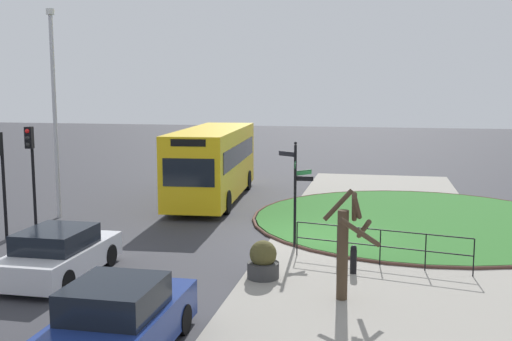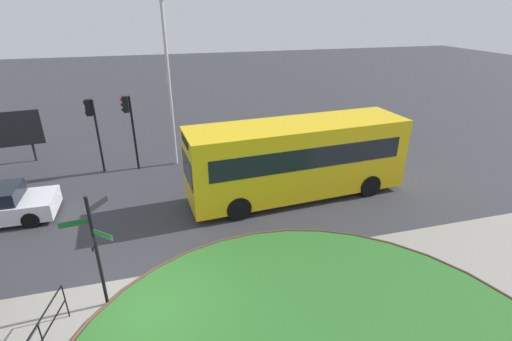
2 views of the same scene
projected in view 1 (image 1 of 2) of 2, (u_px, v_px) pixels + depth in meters
ground at (315, 239)px, 20.89m from camera, size 120.00×120.00×0.00m
sidewalk_paving at (381, 242)px, 20.44m from camera, size 32.00×7.51×0.02m
grass_island at (417, 220)px, 23.73m from camera, size 12.67×12.67×0.10m
grass_kerb_ring at (417, 220)px, 23.73m from camera, size 12.98×12.98×0.11m
signpost_directional at (296, 186)px, 19.53m from camera, size 1.27×1.19×3.49m
bollard_foreground at (353, 259)px, 16.96m from camera, size 0.19×0.19×0.83m
railing_grass_edge at (380, 242)px, 17.68m from camera, size 1.15×5.10×1.10m
bus_yellow at (213, 162)px, 27.87m from camera, size 9.60×3.16×3.33m
car_near_lane at (59, 254)px, 16.61m from camera, size 4.08×1.94×1.40m
car_far_lane at (118, 323)px, 11.67m from camera, size 4.22×1.93×1.55m
traffic_light_near at (31, 155)px, 21.96m from camera, size 0.49×0.30×3.80m
lamppost_tall at (55, 108)px, 23.80m from camera, size 0.32×0.32×8.22m
planter_near_signpost at (263, 261)px, 16.54m from camera, size 0.88×0.88×1.07m
street_tree_bare at (347, 243)px, 14.72m from camera, size 1.60×1.46×2.75m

